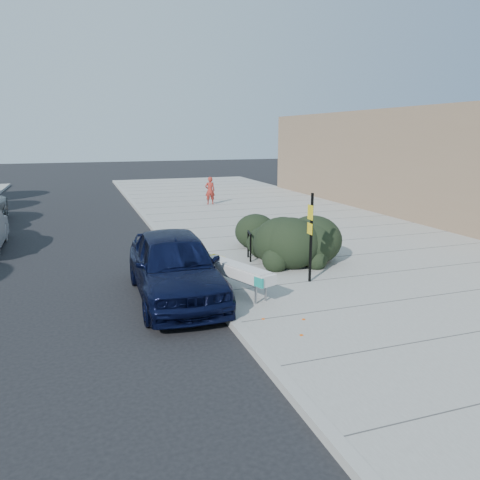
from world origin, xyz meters
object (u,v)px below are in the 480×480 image
object	(u,v)px
bench	(236,270)
pedestrian	(210,191)
sedan_navy	(175,265)
bike_rack	(249,243)
sign_post	(311,232)

from	to	relation	value
bench	pedestrian	size ratio (longest dim) A/B	1.59
bench	sedan_navy	distance (m)	1.51
bench	pedestrian	xyz separation A→B (m)	(3.39, 14.48, 0.19)
sedan_navy	pedestrian	xyz separation A→B (m)	(4.79, 13.93, 0.07)
sedan_navy	pedestrian	bearing A→B (deg)	72.26
bike_rack	sign_post	bearing A→B (deg)	-61.76
bench	sign_post	xyz separation A→B (m)	(2.12, 0.20, 0.78)
bike_rack	pedestrian	size ratio (longest dim) A/B	0.58
bench	sedan_navy	bearing A→B (deg)	137.32
sign_post	sedan_navy	world-z (taller)	sign_post
sign_post	pedestrian	bearing A→B (deg)	85.95
bike_rack	pedestrian	xyz separation A→B (m)	(2.00, 11.68, 0.23)
bike_rack	sedan_navy	xyz separation A→B (m)	(-2.79, -2.25, 0.16)
bike_rack	sign_post	world-z (taller)	sign_post
bench	sign_post	size ratio (longest dim) A/B	1.02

